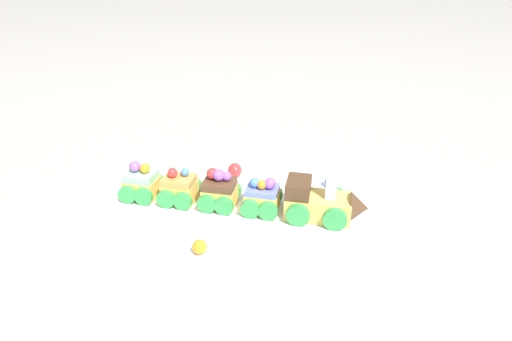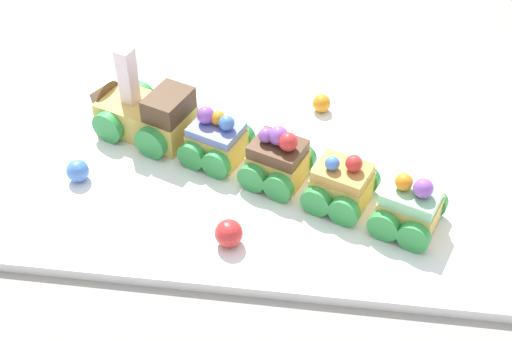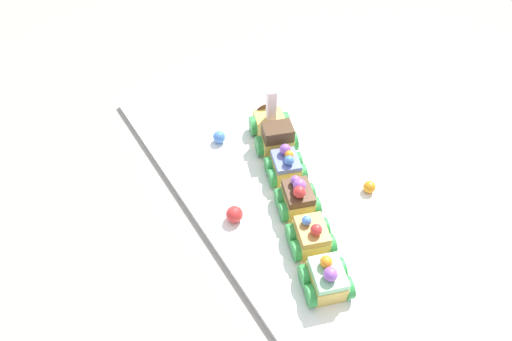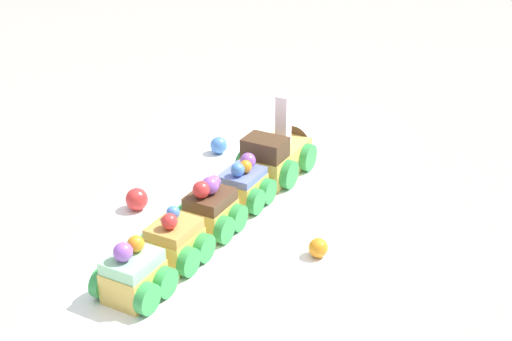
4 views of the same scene
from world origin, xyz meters
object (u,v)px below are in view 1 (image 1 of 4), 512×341
at_px(cake_train_locomotive, 323,203).
at_px(gumball_orange, 200,247).
at_px(cake_car_chocolate, 220,192).
at_px(cake_car_caramel, 180,189).
at_px(cake_car_mint, 142,184).
at_px(gumball_red, 236,170).
at_px(gumball_blue, 331,181).
at_px(cake_car_blueberry, 262,198).

height_order(cake_train_locomotive, gumball_orange, cake_train_locomotive).
bearing_deg(cake_car_chocolate, cake_car_caramel, -179.93).
bearing_deg(cake_car_mint, cake_train_locomotive, -0.02).
bearing_deg(gumball_orange, cake_car_chocolate, 72.66).
bearing_deg(cake_car_chocolate, gumball_red, 89.70).
xyz_separation_m(cake_car_caramel, gumball_blue, (0.28, 0.00, -0.01)).
height_order(cake_car_mint, gumball_red, cake_car_mint).
xyz_separation_m(cake_car_chocolate, cake_car_caramel, (-0.07, 0.03, -0.00)).
distance_m(cake_car_mint, gumball_red, 0.18).
relative_size(cake_car_chocolate, gumball_blue, 3.38).
bearing_deg(cake_car_blueberry, cake_car_chocolate, 179.73).
height_order(gumball_red, gumball_orange, gumball_red).
relative_size(cake_car_blueberry, cake_car_caramel, 1.00).
height_order(cake_car_caramel, gumball_orange, cake_car_caramel).
distance_m(cake_car_mint, gumball_orange, 0.20).
relative_size(cake_train_locomotive, cake_car_mint, 1.73).
relative_size(cake_car_mint, gumball_red, 2.98).
bearing_deg(cake_train_locomotive, gumball_blue, 84.29).
bearing_deg(cake_car_caramel, cake_car_chocolate, 0.07).
distance_m(cake_train_locomotive, gumball_orange, 0.22).
distance_m(gumball_blue, gumball_red, 0.19).
bearing_deg(cake_car_blueberry, gumball_blue, 42.46).
distance_m(cake_car_blueberry, cake_car_mint, 0.22).
xyz_separation_m(cake_train_locomotive, cake_car_caramel, (-0.23, 0.09, -0.00)).
bearing_deg(gumball_blue, cake_car_caramel, -179.66).
relative_size(cake_train_locomotive, gumball_blue, 5.85).
xyz_separation_m(gumball_blue, gumball_red, (-0.17, 0.07, 0.00)).
height_order(cake_car_blueberry, gumball_orange, cake_car_blueberry).
bearing_deg(cake_car_chocolate, gumball_blue, 28.59).
distance_m(gumball_red, gumball_orange, 0.24).
bearing_deg(cake_train_locomotive, cake_car_caramel, 179.98).
xyz_separation_m(cake_car_caramel, cake_car_mint, (-0.07, 0.03, 0.00)).
relative_size(cake_train_locomotive, gumball_orange, 6.56).
distance_m(cake_car_blueberry, cake_car_chocolate, 0.08).
relative_size(gumball_blue, gumball_orange, 1.12).
bearing_deg(cake_car_caramel, gumball_blue, 21.41).
xyz_separation_m(gumball_blue, gumball_orange, (-0.25, -0.16, -0.00)).
height_order(cake_car_blueberry, gumball_red, cake_car_blueberry).
bearing_deg(cake_car_mint, cake_car_caramel, -0.05).
xyz_separation_m(cake_train_locomotive, cake_car_chocolate, (-0.17, 0.06, -0.00)).
relative_size(cake_car_caramel, gumball_orange, 3.79).
distance_m(cake_train_locomotive, cake_car_caramel, 0.25).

